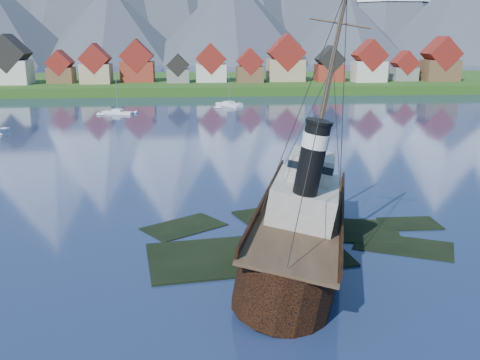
{
  "coord_description": "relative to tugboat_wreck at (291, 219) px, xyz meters",
  "views": [
    {
      "loc": [
        -7.36,
        -47.11,
        19.39
      ],
      "look_at": [
        -3.1,
        6.0,
        5.0
      ],
      "focal_mm": 40.0,
      "sensor_mm": 36.0,
      "label": 1
    }
  ],
  "objects": [
    {
      "name": "ground",
      "position": [
        -1.04,
        1.11,
        -3.07
      ],
      "size": [
        1400.0,
        1400.0,
        0.0
      ],
      "primitive_type": "plane",
      "color": "#1B284C",
      "rests_on": "ground"
    },
    {
      "name": "shoal",
      "position": [
        0.74,
        3.26,
        -3.41
      ],
      "size": [
        31.71,
        21.24,
        1.14
      ],
      "color": "black",
      "rests_on": "ground"
    },
    {
      "name": "shore_bank",
      "position": [
        -1.04,
        171.11,
        -3.07
      ],
      "size": [
        600.0,
        80.0,
        3.2
      ],
      "primitive_type": "cube",
      "color": "#234B15",
      "rests_on": "ground"
    },
    {
      "name": "seawall",
      "position": [
        -1.04,
        133.11,
        -3.07
      ],
      "size": [
        600.0,
        2.5,
        2.0
      ],
      "primitive_type": "cube",
      "color": "#3F3D38",
      "rests_on": "ground"
    },
    {
      "name": "town",
      "position": [
        -34.16,
        153.29,
        5.92
      ],
      "size": [
        250.96,
        16.69,
        17.3
      ],
      "color": "maroon",
      "rests_on": "ground"
    },
    {
      "name": "tugboat_wreck",
      "position": [
        0.0,
        0.0,
        0.0
      ],
      "size": [
        7.15,
        30.82,
        24.42
      ],
      "rotation": [
        0.0,
        0.16,
        -0.27
      ],
      "color": "black",
      "rests_on": "ground"
    },
    {
      "name": "sailboat_c",
      "position": [
        -28.77,
        92.97,
        -2.82
      ],
      "size": [
        8.47,
        5.05,
        10.7
      ],
      "rotation": [
        0.0,
        0.0,
        1.18
      ],
      "color": "silver",
      "rests_on": "ground"
    },
    {
      "name": "sailboat_e",
      "position": [
        0.74,
        106.69,
        -2.82
      ],
      "size": [
        7.53,
        9.45,
        11.34
      ],
      "rotation": [
        0.0,
        0.0,
        0.6
      ],
      "color": "silver",
      "rests_on": "ground"
    }
  ]
}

